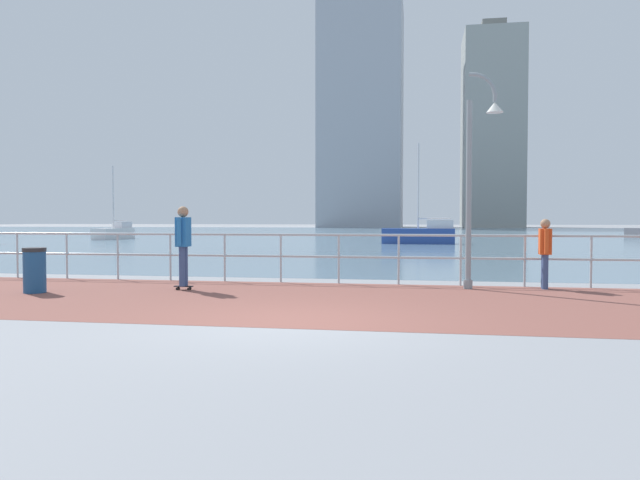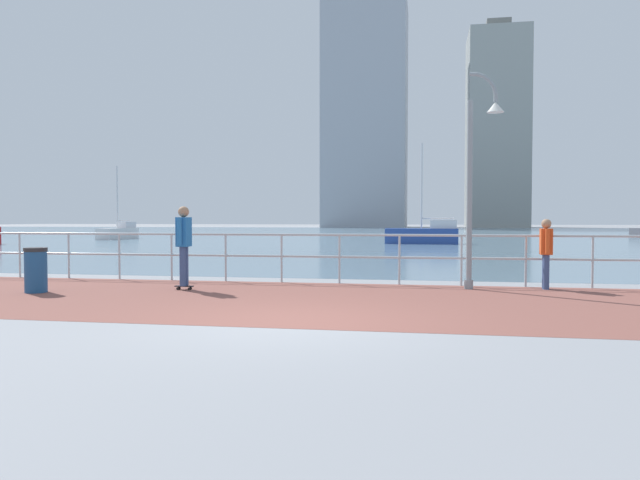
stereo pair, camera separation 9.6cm
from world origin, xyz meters
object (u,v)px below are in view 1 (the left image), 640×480
lamppost (477,170)px  sailboat_white (115,232)px  trash_bin (35,270)px  sailboat_ivory (421,234)px  skateboarder (183,240)px  bystander (545,248)px

lamppost → sailboat_white: size_ratio=0.86×
trash_bin → sailboat_white: 33.53m
lamppost → sailboat_ivory: (-1.16, 23.63, -2.00)m
sailboat_ivory → skateboarder: bearing=-101.5°
skateboarder → bystander: (7.66, 1.48, -0.20)m
sailboat_ivory → bystander: bearing=-83.6°
bystander → trash_bin: bearing=-166.9°
bystander → lamppost: bearing=-167.7°
lamppost → skateboarder: lamppost is taller
skateboarder → lamppost: bearing=10.7°
skateboarder → trash_bin: skateboarder is taller
sailboat_ivory → lamppost: bearing=-87.2°
skateboarder → sailboat_ivory: (5.03, 24.79, -0.50)m
trash_bin → sailboat_white: (-14.70, 30.14, 0.05)m
trash_bin → bystander: bearing=13.1°
sailboat_white → sailboat_ivory: 22.99m
sailboat_white → lamppost: bearing=-49.7°
trash_bin → lamppost: bearing=13.3°
bystander → trash_bin: bystander is taller
skateboarder → trash_bin: bearing=-161.2°
lamppost → skateboarder: 6.47m
skateboarder → trash_bin: size_ratio=1.93×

